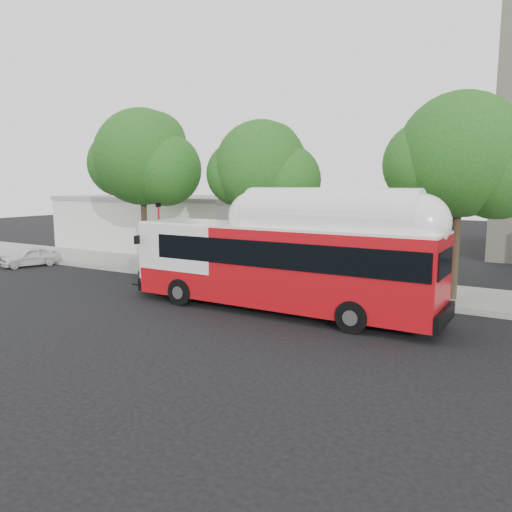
{
  "coord_description": "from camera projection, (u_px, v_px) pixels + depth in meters",
  "views": [
    {
      "loc": [
        12.4,
        -17.52,
        5.27
      ],
      "look_at": [
        0.43,
        3.0,
        1.8
      ],
      "focal_mm": 35.0,
      "sensor_mm": 36.0,
      "label": 1
    }
  ],
  "objects": [
    {
      "name": "street_tree_left",
      "position": [
        149.0,
        161.0,
        29.96
      ],
      "size": [
        6.67,
        5.8,
        9.74
      ],
      "color": "#2D2116",
      "rests_on": "ground"
    },
    {
      "name": "sidewalk",
      "position": [
        281.0,
        278.0,
        27.46
      ],
      "size": [
        60.0,
        5.0,
        0.15
      ],
      "primitive_type": "cube",
      "color": "gray",
      "rests_on": "ground"
    },
    {
      "name": "parked_car",
      "position": [
        31.0,
        257.0,
        31.96
      ],
      "size": [
        3.85,
        2.57,
        1.22
      ],
      "primitive_type": "imported",
      "rotation": [
        0.0,
        0.0,
        -0.35
      ],
      "color": "silver",
      "rests_on": "ground"
    },
    {
      "name": "ground",
      "position": [
        213.0,
        304.0,
        21.91
      ],
      "size": [
        120.0,
        120.0,
        0.0
      ],
      "primitive_type": "plane",
      "color": "black",
      "rests_on": "ground"
    },
    {
      "name": "low_commercial_bldg",
      "position": [
        171.0,
        222.0,
        40.55
      ],
      "size": [
        16.2,
        10.2,
        4.25
      ],
      "color": "silver",
      "rests_on": "ground"
    },
    {
      "name": "red_curb_segment",
      "position": [
        209.0,
        281.0,
        26.73
      ],
      "size": [
        10.0,
        0.32,
        0.16
      ],
      "primitive_type": "cube",
      "color": "maroon",
      "rests_on": "ground"
    },
    {
      "name": "curb_strip",
      "position": [
        258.0,
        287.0,
        25.24
      ],
      "size": [
        60.0,
        0.3,
        0.15
      ],
      "primitive_type": "cube",
      "color": "gray",
      "rests_on": "ground"
    },
    {
      "name": "signal_pole",
      "position": [
        159.0,
        238.0,
        28.7
      ],
      "size": [
        0.12,
        0.39,
        4.16
      ],
      "color": "red",
      "rests_on": "ground"
    },
    {
      "name": "street_tree_right",
      "position": [
        471.0,
        160.0,
        21.31
      ],
      "size": [
        6.21,
        5.4,
        9.18
      ],
      "color": "#2D2116",
      "rests_on": "ground"
    },
    {
      "name": "transit_bus",
      "position": [
        282.0,
        266.0,
        20.36
      ],
      "size": [
        13.92,
        3.19,
        4.1
      ],
      "rotation": [
        0.0,
        0.0,
        -0.02
      ],
      "color": "#B50C13",
      "rests_on": "ground"
    },
    {
      "name": "street_tree_mid",
      "position": [
        268.0,
        171.0,
        26.53
      ],
      "size": [
        5.75,
        5.0,
        8.62
      ],
      "color": "#2D2116",
      "rests_on": "ground"
    }
  ]
}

